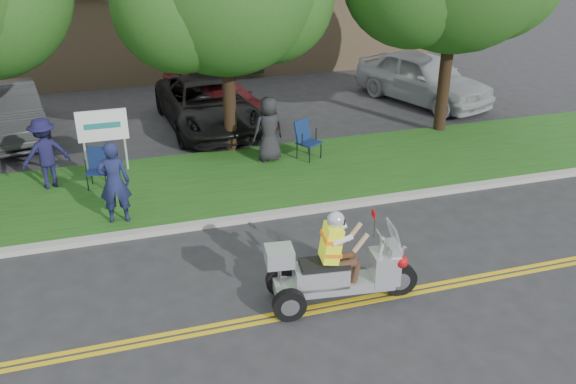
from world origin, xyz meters
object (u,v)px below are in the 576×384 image
object	(u,v)px
spectator_adult_left	(114,182)
parked_car_mid	(206,104)
parked_car_left	(10,112)
parked_car_right	(221,101)
trike_scooter	(336,271)
lawn_chair_b	(306,137)
lawn_chair_a	(98,165)
parked_car_far_right	(423,77)

from	to	relation	value
spectator_adult_left	parked_car_mid	bearing A→B (deg)	-112.34
parked_car_left	parked_car_right	world-z (taller)	parked_car_left
trike_scooter	parked_car_right	xyz separation A→B (m)	(0.07, 10.42, 0.02)
lawn_chair_b	parked_car_right	distance (m)	4.34
lawn_chair_b	parked_car_left	size ratio (longest dim) A/B	0.22
spectator_adult_left	parked_car_left	xyz separation A→B (m)	(-2.73, 6.67, -0.25)
parked_car_mid	spectator_adult_left	bearing A→B (deg)	-120.97
lawn_chair_a	parked_car_mid	xyz separation A→B (m)	(3.35, 3.80, 0.09)
lawn_chair_a	parked_car_far_right	distance (m)	11.91
trike_scooter	parked_car_far_right	bearing A→B (deg)	61.75
spectator_adult_left	parked_car_left	bearing A→B (deg)	-62.84
lawn_chair_a	parked_car_far_right	world-z (taller)	parked_car_far_right
trike_scooter	parked_car_left	distance (m)	12.40
parked_car_right	parked_car_far_right	distance (m)	7.20
lawn_chair_a	lawn_chair_b	world-z (taller)	lawn_chair_b
spectator_adult_left	parked_car_far_right	distance (m)	12.49
parked_car_left	parked_car_mid	distance (m)	5.80
lawn_chair_a	spectator_adult_left	xyz separation A→B (m)	(0.33, -2.05, 0.38)
spectator_adult_left	parked_car_mid	world-z (taller)	spectator_adult_left
parked_car_left	parked_car_far_right	world-z (taller)	parked_car_far_right
parked_car_mid	trike_scooter	bearing A→B (deg)	-90.89
parked_car_mid	lawn_chair_b	bearing A→B (deg)	-63.52
parked_car_mid	parked_car_left	bearing A→B (deg)	168.19
parked_car_left	parked_car_mid	xyz separation A→B (m)	(5.74, -0.82, -0.04)
lawn_chair_b	parked_car_left	distance (m)	8.95
lawn_chair_a	spectator_adult_left	distance (m)	2.11
lawn_chair_b	parked_car_mid	size ratio (longest dim) A/B	0.20
parked_car_mid	parked_car_right	size ratio (longest dim) A/B	1.20
trike_scooter	parked_car_mid	xyz separation A→B (m)	(-0.49, 9.90, 0.12)
parked_car_right	parked_car_far_right	bearing A→B (deg)	-24.89
lawn_chair_b	parked_car_mid	world-z (taller)	parked_car_mid
trike_scooter	lawn_chair_b	bearing A→B (deg)	82.80
trike_scooter	parked_car_left	bearing A→B (deg)	126.92
spectator_adult_left	parked_car_far_right	bearing A→B (deg)	-144.65
lawn_chair_a	parked_car_mid	distance (m)	5.07
parked_car_far_right	parked_car_left	bearing A→B (deg)	158.07
parked_car_left	parked_car_right	xyz separation A→B (m)	(6.30, -0.30, -0.13)
parked_car_right	spectator_adult_left	bearing A→B (deg)	-143.84
parked_car_far_right	parked_car_mid	bearing A→B (deg)	163.03
lawn_chair_a	parked_car_left	world-z (taller)	parked_car_left
parked_car_mid	parked_car_right	xyz separation A→B (m)	(0.56, 0.52, -0.09)
lawn_chair_a	parked_car_left	bearing A→B (deg)	131.82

